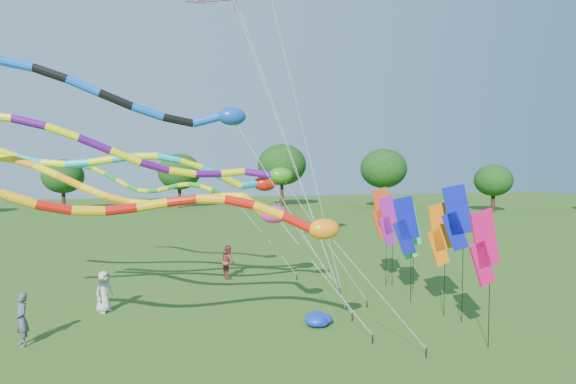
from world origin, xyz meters
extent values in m
plane|color=#235215|center=(0.00, 0.00, 0.00)|extent=(160.00, 160.00, 0.00)
cylinder|color=#382314|center=(34.28, 37.89, 1.61)|extent=(0.50, 0.50, 3.22)
ellipsoid|color=#11360E|center=(34.28, 37.89, 5.82)|extent=(6.80, 6.80, 5.78)
cylinder|color=#382314|center=(23.73, 46.30, 1.29)|extent=(0.50, 0.50, 2.59)
ellipsoid|color=#11360E|center=(23.73, 46.30, 4.67)|extent=(5.46, 5.46, 4.64)
cylinder|color=#382314|center=(10.99, 51.10, 1.62)|extent=(0.50, 0.50, 3.23)
ellipsoid|color=#11360E|center=(10.99, 51.10, 5.84)|extent=(6.83, 6.83, 5.80)
cylinder|color=#382314|center=(-2.72, 54.37, 1.61)|extent=(0.50, 0.50, 3.23)
ellipsoid|color=#11360E|center=(-2.72, 54.37, 5.83)|extent=(6.81, 6.81, 5.79)
cylinder|color=#382314|center=(-15.89, 49.29, 1.42)|extent=(0.50, 0.50, 2.83)
ellipsoid|color=#11360E|center=(-15.89, 49.29, 5.11)|extent=(5.98, 5.98, 5.08)
cylinder|color=black|center=(3.39, -0.60, 0.15)|extent=(0.05, 0.05, 0.30)
cylinder|color=silver|center=(1.80, -0.45, 2.14)|extent=(0.02, 0.02, 4.91)
ellipsoid|color=orange|center=(0.21, -0.30, 4.00)|extent=(0.95, 0.61, 0.61)
cylinder|color=red|center=(-0.54, -0.13, 4.19)|extent=(0.27, 0.27, 0.93)
cylinder|color=#F2A80C|center=(-1.35, 0.12, 4.54)|extent=(0.27, 0.27, 0.90)
cylinder|color=red|center=(-2.16, 0.34, 4.78)|extent=(0.27, 0.27, 0.85)
cylinder|color=#F2A80C|center=(-2.97, 0.51, 4.87)|extent=(0.27, 0.27, 0.83)
cylinder|color=red|center=(-3.79, 0.61, 4.83)|extent=(0.27, 0.27, 0.83)
cylinder|color=#F2A80C|center=(-4.62, 0.65, 4.72)|extent=(0.27, 0.27, 0.84)
cylinder|color=red|center=(-5.45, 0.62, 4.62)|extent=(0.27, 0.27, 0.84)
cylinder|color=#F2A80C|center=(-6.29, 0.54, 4.61)|extent=(0.27, 0.27, 0.85)
cylinder|color=red|center=(-7.13, 0.43, 4.72)|extent=(0.27, 0.27, 0.87)
cylinder|color=#F2A80C|center=(-7.97, 0.31, 4.97)|extent=(0.27, 0.27, 0.90)
cylinder|color=black|center=(2.29, 0.88, 0.15)|extent=(0.05, 0.05, 0.30)
cylinder|color=silver|center=(0.77, 1.51, 2.25)|extent=(0.02, 0.02, 5.12)
ellipsoid|color=#E91991|center=(-0.74, 2.14, 4.22)|extent=(0.92, 0.59, 0.59)
cylinder|color=orange|center=(-1.34, 2.67, 4.50)|extent=(0.27, 0.27, 1.11)
cylinder|color=yellow|center=(-1.97, 3.22, 4.78)|extent=(0.27, 0.27, 0.80)
cylinder|color=orange|center=(-2.71, 3.52, 4.72)|extent=(0.27, 0.27, 0.81)
cylinder|color=yellow|center=(-3.48, 3.76, 4.60)|extent=(0.27, 0.27, 0.82)
cylinder|color=orange|center=(-4.27, 3.94, 4.51)|extent=(0.27, 0.27, 0.82)
cylinder|color=yellow|center=(-5.07, 4.08, 4.52)|extent=(0.27, 0.27, 0.82)
cylinder|color=orange|center=(-5.89, 4.21, 4.67)|extent=(0.27, 0.27, 0.85)
cylinder|color=yellow|center=(-6.70, 4.34, 4.95)|extent=(0.27, 0.27, 0.89)
cylinder|color=orange|center=(-7.49, 4.50, 5.31)|extent=(0.27, 0.27, 0.90)
cylinder|color=yellow|center=(-8.27, 4.71, 5.67)|extent=(0.27, 0.27, 0.87)
cylinder|color=orange|center=(-9.03, 4.98, 5.95)|extent=(0.27, 0.27, 0.83)
cylinder|color=yellow|center=(-9.76, 5.31, 6.10)|extent=(0.27, 0.27, 0.81)
cylinder|color=black|center=(3.71, 4.69, 0.15)|extent=(0.05, 0.05, 0.30)
cylinder|color=silver|center=(1.86, 4.56, 2.88)|extent=(0.02, 0.02, 6.40)
ellipsoid|color=#2E8317|center=(0.00, 4.43, 5.49)|extent=(0.93, 0.60, 0.60)
cylinder|color=#540B7F|center=(-0.84, 4.60, 5.56)|extent=(0.27, 0.27, 1.07)
cylinder|color=#FBF30D|center=(-1.81, 4.69, 5.59)|extent=(0.27, 0.27, 0.97)
cylinder|color=#540B7F|center=(-2.75, 4.47, 5.55)|extent=(0.27, 0.27, 0.97)
cylinder|color=#FBF30D|center=(-3.69, 4.21, 5.62)|extent=(0.27, 0.27, 0.99)
cylinder|color=#540B7F|center=(-4.63, 3.95, 5.83)|extent=(0.27, 0.27, 1.02)
cylinder|color=#FBF30D|center=(-5.58, 3.71, 6.16)|extent=(0.27, 0.27, 1.04)
cylinder|color=#540B7F|center=(-6.52, 3.51, 6.56)|extent=(0.27, 0.27, 1.05)
cylinder|color=#FBF30D|center=(-7.47, 3.37, 6.93)|extent=(0.27, 0.27, 1.02)
cylinder|color=#540B7F|center=(-8.43, 3.29, 7.22)|extent=(0.27, 0.27, 0.98)
cylinder|color=black|center=(2.48, 3.21, 0.15)|extent=(0.05, 0.05, 0.30)
cylinder|color=silver|center=(0.26, 3.41, 3.94)|extent=(0.02, 0.02, 8.57)
ellipsoid|color=#0C42A8|center=(-1.96, 3.60, 7.60)|extent=(1.00, 0.64, 0.64)
cylinder|color=blue|center=(-2.80, 3.70, 7.46)|extent=(0.29, 0.29, 1.03)
cylinder|color=black|center=(-3.80, 3.71, 7.42)|extent=(0.29, 0.29, 1.03)
cylinder|color=blue|center=(-4.81, 3.61, 7.67)|extent=(0.29, 0.29, 1.06)
cylinder|color=black|center=(-5.82, 3.54, 8.04)|extent=(0.29, 0.29, 1.09)
cylinder|color=blue|center=(-6.83, 3.53, 8.45)|extent=(0.29, 0.29, 1.08)
cylinder|color=black|center=(-7.82, 3.57, 8.82)|extent=(0.29, 0.29, 1.05)
cylinder|color=blue|center=(-8.82, 3.69, 9.09)|extent=(0.29, 0.29, 1.02)
cylinder|color=black|center=(3.34, 6.97, 0.15)|extent=(0.05, 0.05, 0.30)
cylinder|color=silver|center=(1.56, 6.73, 2.69)|extent=(0.02, 0.02, 6.00)
ellipsoid|color=red|center=(-0.21, 6.49, 5.10)|extent=(0.98, 0.63, 0.63)
cylinder|color=#0CB5D8|center=(-0.94, 6.19, 5.06)|extent=(0.29, 0.29, 0.91)
cylinder|color=#DDF70D|center=(-1.71, 5.83, 5.22)|extent=(0.29, 0.29, 0.91)
cylinder|color=#0CB5D8|center=(-2.51, 5.64, 5.60)|extent=(0.29, 0.29, 0.90)
cylinder|color=#DDF70D|center=(-3.31, 5.53, 5.93)|extent=(0.29, 0.29, 0.86)
cylinder|color=#0CB5D8|center=(-4.13, 5.48, 6.14)|extent=(0.29, 0.29, 0.83)
cylinder|color=#DDF70D|center=(-4.95, 5.49, 6.21)|extent=(0.29, 0.29, 0.83)
cylinder|color=#0CB5D8|center=(-5.78, 5.55, 6.15)|extent=(0.29, 0.29, 0.84)
cylinder|color=#DDF70D|center=(-6.61, 5.63, 6.03)|extent=(0.29, 0.29, 0.85)
cylinder|color=#0CB5D8|center=(-7.45, 5.70, 5.93)|extent=(0.29, 0.29, 0.84)
cylinder|color=#DDF70D|center=(-8.27, 5.76, 5.93)|extent=(0.29, 0.29, 0.83)
cylinder|color=#0CB5D8|center=(-9.10, 5.77, 6.06)|extent=(0.29, 0.29, 0.84)
cylinder|color=#DDF70D|center=(-9.91, 5.71, 6.32)|extent=(0.29, 0.29, 0.88)
cylinder|color=black|center=(2.13, 10.05, 0.15)|extent=(0.05, 0.05, 0.30)
cylinder|color=silver|center=(0.61, 10.63, 2.23)|extent=(0.02, 0.02, 5.09)
ellipsoid|color=#7B0B53|center=(-0.92, 11.21, 4.19)|extent=(0.86, 0.55, 0.55)
cylinder|color=#149A21|center=(-1.64, 11.19, 4.40)|extent=(0.25, 0.25, 0.94)
cylinder|color=#C7DE0B|center=(-2.31, 11.18, 4.73)|extent=(0.25, 0.25, 0.67)
cylinder|color=#149A21|center=(-2.86, 11.49, 4.88)|extent=(0.25, 0.25, 0.64)
cylinder|color=#C7DE0B|center=(-3.40, 11.85, 4.89)|extent=(0.25, 0.25, 0.65)
cylinder|color=#149A21|center=(-3.92, 12.24, 4.78)|extent=(0.25, 0.25, 0.67)
cylinder|color=#C7DE0B|center=(-4.44, 12.65, 4.64)|extent=(0.25, 0.25, 0.67)
cylinder|color=#149A21|center=(-4.96, 13.04, 4.53)|extent=(0.25, 0.25, 0.65)
cylinder|color=#C7DE0B|center=(-5.50, 13.39, 4.53)|extent=(0.25, 0.25, 0.64)
cylinder|color=#149A21|center=(-6.06, 13.70, 4.66)|extent=(0.25, 0.25, 0.66)
cylinder|color=#C7DE0B|center=(-6.63, 13.94, 4.93)|extent=(0.25, 0.25, 0.70)
cylinder|color=#149A21|center=(-7.24, 14.12, 5.26)|extent=(0.25, 0.25, 0.72)
cylinder|color=#C7DE0B|center=(-7.86, 14.24, 5.59)|extent=(0.25, 0.25, 0.71)
cylinder|color=#149A21|center=(-8.51, 14.31, 5.83)|extent=(0.25, 0.25, 0.68)
cylinder|color=#C7DE0B|center=(-9.16, 14.36, 5.93)|extent=(0.25, 0.25, 0.66)
cylinder|color=black|center=(2.50, 4.00, 0.15)|extent=(0.04, 0.04, 0.30)
cylinder|color=silver|center=(0.70, 5.60, 9.32)|extent=(0.01, 0.01, 18.67)
cylinder|color=black|center=(2.50, 4.00, 0.15)|extent=(0.04, 0.04, 0.30)
cylinder|color=black|center=(2.50, 4.00, 0.15)|extent=(0.04, 0.04, 0.30)
cylinder|color=silver|center=(0.71, 6.48, 6.96)|extent=(0.01, 0.01, 14.66)
cube|color=purple|center=(-2.33, 8.97, 13.35)|extent=(0.90, 0.12, 0.04)
cube|color=purple|center=(-2.88, 8.97, 13.23)|extent=(0.90, 0.12, 0.04)
cylinder|color=black|center=(6.41, 2.09, 2.41)|extent=(0.02, 0.02, 4.82)
cube|color=#0B14A2|center=(6.20, 2.18, 4.22)|extent=(1.09, 0.53, 1.93)
cube|color=#0B14A2|center=(6.13, 2.21, 3.42)|extent=(0.96, 0.47, 1.51)
cylinder|color=black|center=(6.41, 7.92, 2.04)|extent=(0.02, 0.02, 4.08)
cube|color=purple|center=(6.20, 7.87, 3.48)|extent=(1.15, 0.32, 1.93)
cube|color=purple|center=(6.12, 7.85, 2.68)|extent=(1.00, 0.29, 1.51)
cylinder|color=black|center=(5.80, -0.28, 2.07)|extent=(0.02, 0.02, 4.13)
cube|color=#CD0B57|center=(5.58, -0.29, 3.53)|extent=(1.16, 0.16, 1.93)
cube|color=#CD0B57|center=(5.50, -0.30, 2.73)|extent=(1.01, 0.15, 1.51)
cylinder|color=black|center=(6.08, 7.89, 2.24)|extent=(0.02, 0.02, 4.48)
cube|color=red|center=(5.86, 7.89, 3.88)|extent=(1.16, 0.11, 1.93)
cube|color=red|center=(5.78, 7.88, 3.08)|extent=(1.01, 0.10, 1.51)
cylinder|color=black|center=(6.58, 6.13, 1.87)|extent=(0.02, 0.02, 3.73)
cube|color=#1CC45E|center=(6.37, 6.20, 3.13)|extent=(1.12, 0.44, 1.93)
cube|color=#1CC45E|center=(6.30, 6.23, 2.33)|extent=(0.98, 0.39, 1.51)
cylinder|color=black|center=(5.84, 4.96, 2.11)|extent=(0.02, 0.02, 4.22)
cube|color=#0B11A3|center=(5.62, 5.02, 3.62)|extent=(1.14, 0.38, 1.93)
cube|color=#0B11A3|center=(5.55, 5.04, 2.82)|extent=(0.99, 0.34, 1.51)
cylinder|color=black|center=(6.22, 2.99, 2.04)|extent=(0.02, 0.02, 4.09)
cube|color=orange|center=(6.00, 2.97, 3.49)|extent=(1.16, 0.15, 1.93)
cube|color=orange|center=(5.92, 2.97, 2.69)|extent=(1.01, 0.14, 1.51)
ellipsoid|color=#0D2EB2|center=(1.57, 3.63, 0.17)|extent=(0.63, 0.63, 0.35)
ellipsoid|color=#0D2EB2|center=(1.49, 3.26, 0.22)|extent=(0.81, 0.81, 0.45)
ellipsoid|color=#0D2EB2|center=(1.00, 3.16, 0.24)|extent=(0.88, 0.88, 0.49)
ellipsoid|color=#0D2EB2|center=(1.21, 3.56, 0.20)|extent=(0.72, 0.72, 0.40)
imported|color=#BCB4AA|center=(-6.73, 6.61, 0.83)|extent=(0.93, 0.96, 1.66)
imported|color=#454D61|center=(-8.84, 3.41, 0.87)|extent=(0.67, 0.76, 1.74)
imported|color=maroon|center=(-1.22, 11.36, 0.86)|extent=(0.78, 0.94, 1.72)
camera|label=1|loc=(-4.12, -13.51, 5.81)|focal=30.00mm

